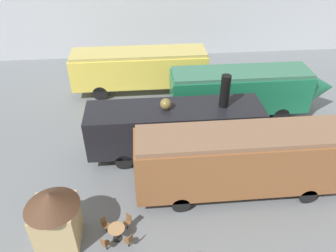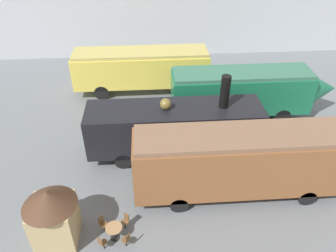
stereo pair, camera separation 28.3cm
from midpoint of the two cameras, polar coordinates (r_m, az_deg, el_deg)
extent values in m
plane|color=slate|center=(20.04, 6.52, -5.15)|extent=(80.00, 80.00, 0.00)
cube|color=#B2B7C1|center=(31.72, 2.24, 19.88)|extent=(44.00, 0.15, 9.00)
cube|color=#E0C64C|center=(25.79, -4.37, 9.96)|extent=(10.30, 2.53, 2.39)
cube|color=tan|center=(25.26, -4.50, 12.66)|extent=(10.10, 2.33, 0.24)
cylinder|color=black|center=(25.50, 2.79, 6.26)|extent=(1.13, 0.12, 1.13)
cylinder|color=black|center=(27.61, 2.23, 8.68)|extent=(1.13, 0.12, 1.13)
cylinder|color=black|center=(25.56, -11.18, 5.67)|extent=(1.13, 0.12, 1.13)
cylinder|color=black|center=(27.67, -10.73, 8.13)|extent=(1.13, 0.12, 1.13)
cube|color=#196B47|center=(22.88, 12.83, 5.87)|extent=(9.31, 2.47, 2.52)
cone|color=#196B47|center=(25.06, 25.40, 5.89)|extent=(2.00, 2.34, 2.34)
cube|color=#366B54|center=(22.25, 13.29, 8.96)|extent=(9.12, 2.27, 0.24)
cylinder|color=black|center=(23.60, 19.61, 1.47)|extent=(1.15, 0.12, 1.15)
cylinder|color=black|center=(25.43, 17.81, 4.42)|extent=(1.15, 0.12, 1.15)
cylinder|color=black|center=(22.03, 6.13, 0.98)|extent=(1.15, 0.12, 1.15)
cylinder|color=black|center=(23.97, 5.24, 4.13)|extent=(1.15, 0.12, 1.15)
cube|color=black|center=(18.98, 1.55, -0.13)|extent=(10.01, 2.57, 2.53)
cylinder|color=black|center=(18.25, 10.34, 5.89)|extent=(0.54, 0.54, 1.89)
sphere|color=brown|center=(18.09, 0.04, 3.85)|extent=(0.64, 0.64, 0.64)
cylinder|color=black|center=(19.39, 10.73, -5.27)|extent=(1.02, 0.12, 1.02)
cylinder|color=black|center=(21.25, 9.26, -0.99)|extent=(1.02, 0.12, 1.02)
cylinder|color=black|center=(18.89, -7.33, -6.16)|extent=(1.02, 0.12, 1.02)
cylinder|color=black|center=(20.79, -7.11, -1.70)|extent=(1.02, 0.12, 1.02)
cube|color=brown|center=(16.80, 13.27, -6.04)|extent=(10.78, 2.47, 2.97)
cube|color=brown|center=(15.81, 14.05, -1.66)|extent=(10.57, 2.27, 0.24)
cylinder|color=black|center=(18.29, 23.50, -11.47)|extent=(0.92, 0.12, 0.92)
cylinder|color=black|center=(19.76, 20.83, -6.64)|extent=(0.92, 0.12, 0.92)
cylinder|color=black|center=(16.54, 2.47, -13.65)|extent=(0.92, 0.12, 0.92)
cylinder|color=black|center=(18.16, 1.67, -8.08)|extent=(0.92, 0.12, 0.92)
cylinder|color=black|center=(16.10, -8.65, -18.67)|extent=(0.44, 0.44, 0.02)
cylinder|color=black|center=(15.81, -8.77, -17.90)|extent=(0.08, 0.08, 0.69)
cylinder|color=#9E754C|center=(15.52, -8.90, -17.10)|extent=(0.77, 0.77, 0.03)
cylinder|color=black|center=(15.63, -6.81, -19.54)|extent=(0.06, 0.06, 0.42)
cylinder|color=brown|center=(15.44, -6.87, -19.06)|extent=(0.36, 0.36, 0.03)
cube|color=brown|center=(15.20, -6.48, -18.86)|extent=(0.22, 0.24, 0.42)
cylinder|color=black|center=(16.21, -6.96, -16.75)|extent=(0.06, 0.06, 0.42)
cylinder|color=brown|center=(16.03, -7.02, -16.25)|extent=(0.36, 0.36, 0.03)
cube|color=brown|center=(15.92, -6.69, -15.41)|extent=(0.24, 0.22, 0.42)
cylinder|color=black|center=(16.27, -10.53, -16.98)|extent=(0.06, 0.06, 0.42)
cylinder|color=brown|center=(16.09, -10.62, -16.48)|extent=(0.36, 0.36, 0.03)
cube|color=brown|center=(16.00, -11.10, -15.70)|extent=(0.22, 0.24, 0.42)
cylinder|color=black|center=(15.69, -10.57, -19.77)|extent=(0.06, 0.06, 0.42)
cylinder|color=brown|center=(15.50, -10.66, -19.29)|extent=(0.36, 0.36, 0.03)
cube|color=brown|center=(15.27, -11.19, -19.15)|extent=(0.24, 0.22, 0.42)
cylinder|color=#262633|center=(18.64, 3.32, -6.96)|extent=(0.24, 0.24, 0.81)
cylinder|color=#266638|center=(18.14, 3.40, -5.17)|extent=(0.34, 0.34, 0.72)
sphere|color=tan|center=(17.83, 3.45, -4.00)|extent=(0.23, 0.23, 0.23)
cube|color=tan|center=(15.83, -18.55, -15.58)|extent=(1.80, 1.80, 2.20)
cone|color=#472D1E|center=(14.75, -19.65, -11.85)|extent=(2.34, 2.34, 0.80)
camera|label=1|loc=(0.14, -89.59, 0.29)|focal=35.00mm
camera|label=2|loc=(0.14, 90.41, -0.29)|focal=35.00mm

